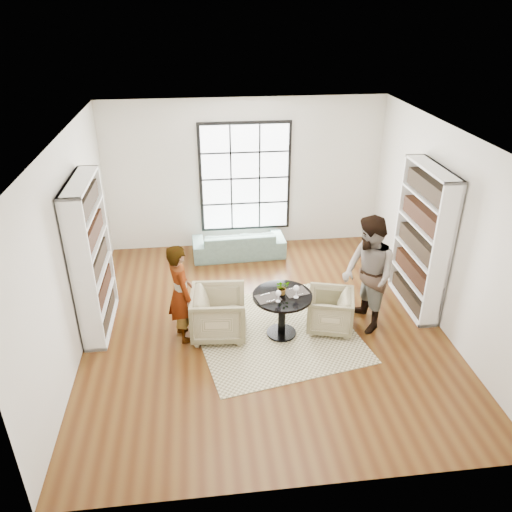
{
  "coord_description": "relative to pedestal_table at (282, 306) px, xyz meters",
  "views": [
    {
      "loc": [
        -0.91,
        -6.49,
        4.63
      ],
      "look_at": [
        -0.09,
        0.4,
        1.03
      ],
      "focal_mm": 35.0,
      "sensor_mm": 36.0,
      "label": 1
    }
  ],
  "objects": [
    {
      "name": "room_shell",
      "position": [
        -0.22,
        0.83,
        0.74
      ],
      "size": [
        6.0,
        6.01,
        6.0
      ],
      "color": "silver",
      "rests_on": "ground"
    },
    {
      "name": "cutlery_right",
      "position": [
        0.21,
        0.05,
        0.21
      ],
      "size": [
        0.19,
        0.25,
        0.01
      ],
      "primitive_type": null,
      "rotation": [
        0.0,
        0.0,
        0.28
      ],
      "color": "silver",
      "rests_on": "placemat_right"
    },
    {
      "name": "sofa",
      "position": [
        -0.42,
        2.74,
        -0.25
      ],
      "size": [
        1.85,
        0.78,
        0.53
      ],
      "primitive_type": "imported",
      "rotation": [
        0.0,
        0.0,
        3.18
      ],
      "color": "slate",
      "rests_on": "ground"
    },
    {
      "name": "cutlery_left",
      "position": [
        -0.23,
        -0.06,
        0.21
      ],
      "size": [
        0.19,
        0.25,
        0.01
      ],
      "primitive_type": null,
      "rotation": [
        0.0,
        0.0,
        0.28
      ],
      "color": "silver",
      "rests_on": "placemat_left"
    },
    {
      "name": "flower_centerpiece",
      "position": [
        -0.0,
        0.03,
        0.31
      ],
      "size": [
        0.25,
        0.23,
        0.22
      ],
      "primitive_type": "imported",
      "rotation": [
        0.0,
        0.0,
        0.31
      ],
      "color": "gray",
      "rests_on": "pedestal_table"
    },
    {
      "name": "person_left",
      "position": [
        -1.5,
        0.12,
        0.26
      ],
      "size": [
        0.54,
        0.66,
        1.56
      ],
      "primitive_type": "imported",
      "rotation": [
        0.0,
        0.0,
        1.91
      ],
      "color": "gray",
      "rests_on": "ground"
    },
    {
      "name": "ground",
      "position": [
        -0.22,
        0.29,
        -0.52
      ],
      "size": [
        6.0,
        6.0,
        0.0
      ],
      "primitive_type": "plane",
      "color": "#583715"
    },
    {
      "name": "person_right",
      "position": [
        1.32,
        0.07,
        0.4
      ],
      "size": [
        0.83,
        0.99,
        1.85
      ],
      "primitive_type": "imported",
      "rotation": [
        0.0,
        0.0,
        -1.42
      ],
      "color": "gray",
      "rests_on": "ground"
    },
    {
      "name": "pedestal_table",
      "position": [
        0.0,
        0.0,
        0.0
      ],
      "size": [
        0.89,
        0.89,
        0.71
      ],
      "rotation": [
        0.0,
        0.0,
        0.28
      ],
      "color": "black",
      "rests_on": "ground"
    },
    {
      "name": "placemat_left",
      "position": [
        -0.23,
        -0.06,
        0.2
      ],
      "size": [
        0.4,
        0.34,
        0.01
      ],
      "primitive_type": "cube",
      "rotation": [
        0.0,
        0.0,
        0.28
      ],
      "color": "black",
      "rests_on": "pedestal_table"
    },
    {
      "name": "wine_glass_right",
      "position": [
        0.19,
        -0.09,
        0.34
      ],
      "size": [
        0.09,
        0.09,
        0.2
      ],
      "color": "silver",
      "rests_on": "pedestal_table"
    },
    {
      "name": "wine_glass_left",
      "position": [
        -0.09,
        -0.17,
        0.33
      ],
      "size": [
        0.08,
        0.08,
        0.19
      ],
      "color": "silver",
      "rests_on": "pedestal_table"
    },
    {
      "name": "placemat_right",
      "position": [
        0.21,
        0.05,
        0.2
      ],
      "size": [
        0.4,
        0.34,
        0.01
      ],
      "primitive_type": "cube",
      "rotation": [
        0.0,
        0.0,
        0.28
      ],
      "color": "black",
      "rests_on": "pedestal_table"
    },
    {
      "name": "rug",
      "position": [
        -0.08,
        0.07,
        -0.51
      ],
      "size": [
        2.77,
        2.77,
        0.01
      ],
      "primitive_type": "cube",
      "rotation": [
        0.0,
        0.0,
        0.19
      ],
      "color": "beige",
      "rests_on": "ground"
    },
    {
      "name": "armchair_left",
      "position": [
        -0.95,
        0.12,
        -0.14
      ],
      "size": [
        0.89,
        0.87,
        0.75
      ],
      "primitive_type": "imported",
      "rotation": [
        0.0,
        0.0,
        1.5
      ],
      "color": "#C0AE89",
      "rests_on": "ground"
    },
    {
      "name": "armchair_right",
      "position": [
        0.77,
        0.07,
        -0.2
      ],
      "size": [
        0.86,
        0.85,
        0.64
      ],
      "primitive_type": "imported",
      "rotation": [
        0.0,
        0.0,
        -1.85
      ],
      "color": "tan",
      "rests_on": "ground"
    }
  ]
}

